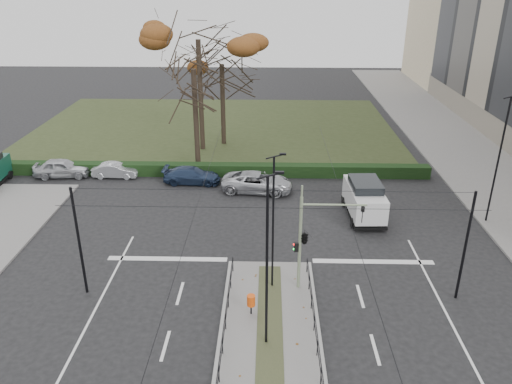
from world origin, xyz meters
TOP-DOWN VIEW (x-y plane):
  - ground at (0.00, 0.00)m, footprint 140.00×140.00m
  - median_island at (0.00, -2.50)m, footprint 4.40×15.00m
  - sidewalk_east at (18.00, 22.00)m, footprint 8.00×90.00m
  - park at (-6.00, 32.00)m, footprint 38.00×26.00m
  - hedge at (-6.00, 18.60)m, footprint 38.00×1.00m
  - median_railing at (0.00, -2.60)m, footprint 4.14×13.24m
  - catenary at (0.00, 1.62)m, footprint 20.00×34.00m
  - traffic_light at (1.80, 2.56)m, footprint 3.56×2.01m
  - litter_bin at (-0.91, 0.24)m, footprint 0.41×0.41m
  - streetlamp_median_near at (-0.15, -1.79)m, footprint 0.69×0.14m
  - streetlamp_median_far at (0.14, 2.65)m, footprint 0.62×0.13m
  - streetlamp_sidewalk at (14.52, 10.61)m, footprint 0.72×0.15m
  - parked_car_first at (-16.99, 18.00)m, footprint 4.62×2.19m
  - parked_car_second at (-12.63, 17.99)m, footprint 3.67×1.31m
  - parked_car_third at (-6.19, 16.91)m, footprint 4.56×2.00m
  - parked_car_fourth at (-0.96, 15.41)m, footprint 5.62×3.09m
  - white_van at (6.40, 11.35)m, footprint 2.46×5.12m
  - rust_tree at (-6.35, 25.11)m, footprint 8.90×8.90m
  - bare_tree_center at (-4.51, 26.78)m, footprint 7.24×7.24m
  - bare_tree_near at (-6.13, 20.12)m, footprint 5.51×5.51m

SIDE VIEW (x-z plane):
  - ground at x=0.00m, z-range 0.00..0.00m
  - park at x=-6.00m, z-range 0.00..0.10m
  - median_island at x=0.00m, z-range 0.00..0.14m
  - sidewalk_east at x=18.00m, z-range 0.00..0.14m
  - hedge at x=-6.00m, z-range 0.00..1.00m
  - parked_car_second at x=-12.63m, z-range 0.00..1.20m
  - parked_car_third at x=-6.19m, z-range 0.00..1.30m
  - parked_car_fourth at x=-0.96m, z-range 0.00..1.49m
  - parked_car_first at x=-16.99m, z-range 0.00..1.52m
  - litter_bin at x=-0.91m, z-range 0.36..1.40m
  - median_railing at x=0.00m, z-range 0.52..1.44m
  - white_van at x=6.40m, z-range 0.05..2.68m
  - traffic_light at x=1.80m, z-range 0.57..5.79m
  - catenary at x=0.00m, z-range 0.42..6.42m
  - streetlamp_median_far at x=0.14m, z-range 0.20..7.64m
  - streetlamp_median_near at x=-0.15m, z-range 0.21..8.46m
  - streetlamp_sidewalk at x=14.52m, z-range 0.21..8.81m
  - bare_tree_center at x=-4.51m, z-range 2.09..12.16m
  - bare_tree_near at x=-6.13m, z-range 2.27..13.31m
  - rust_tree at x=-6.35m, z-range 3.50..16.60m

